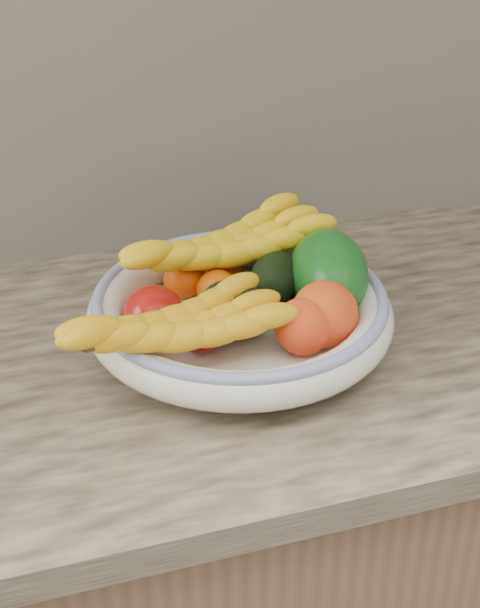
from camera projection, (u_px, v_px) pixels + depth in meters
name	position (u px, v px, depth m)	size (l,w,h in m)	color
kitchen_counter	(235.00, 566.00, 1.34)	(2.44, 0.66, 1.40)	brown
fruit_bowl	(240.00, 312.00, 1.08)	(0.39, 0.39, 0.08)	white
clementine_back_left	(184.00, 279.00, 1.14)	(0.06, 0.06, 0.05)	#E74D04
clementine_back_right	(224.00, 265.00, 1.18)	(0.06, 0.06, 0.05)	#F25405
clementine_back_mid	(217.00, 289.00, 1.12)	(0.06, 0.06, 0.05)	#EC6504
tomato_left	(154.00, 313.00, 1.05)	(0.08, 0.08, 0.07)	#A9120A
tomato_near_left	(199.00, 325.00, 1.02)	(0.07, 0.07, 0.07)	#9D0006
avocado_center	(236.00, 307.00, 1.06)	(0.07, 0.10, 0.07)	black
avocado_right	(276.00, 278.00, 1.12)	(0.07, 0.10, 0.07)	black
green_mango	(328.00, 273.00, 1.11)	(0.10, 0.15, 0.11)	#0E4F14
peach_front	(303.00, 326.00, 1.01)	(0.07, 0.07, 0.07)	orange
peach_right	(324.00, 314.00, 1.03)	(0.08, 0.08, 0.08)	orange
banana_bunch_back	(225.00, 252.00, 1.14)	(0.32, 0.12, 0.09)	yellow
banana_bunch_front	(176.00, 332.00, 0.97)	(0.29, 0.12, 0.08)	yellow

